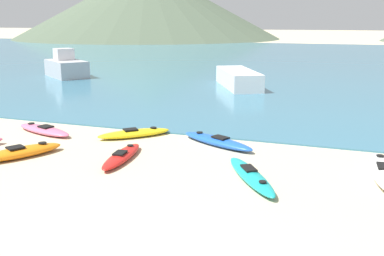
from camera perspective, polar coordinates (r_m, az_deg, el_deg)
bay_water at (r=50.63m, az=16.30°, el=8.24°), size 160.00×70.00×0.06m
far_hill_left at (r=110.03m, az=-5.65°, el=15.52°), size 62.03×62.03×16.29m
kayak_on_sand_0 at (r=18.16m, az=-18.31°, el=-0.22°), size 3.05×1.61×0.32m
kayak_on_sand_1 at (r=12.34m, az=7.45°, el=-5.99°), size 2.21×3.04×0.32m
kayak_on_sand_2 at (r=15.63m, az=3.20°, el=-1.66°), size 3.14×2.04×0.34m
kayak_on_sand_3 at (r=14.15m, az=-8.91°, el=-3.53°), size 0.96×2.86×0.30m
kayak_on_sand_4 at (r=13.60m, az=23.09°, el=-5.00°), size 0.85×3.26×0.39m
kayak_on_sand_5 at (r=16.82m, az=-7.35°, el=-0.67°), size 2.46×2.42×0.33m
kayak_on_sand_6 at (r=15.24m, az=-20.99°, el=-2.89°), size 1.93×2.77×0.38m
moored_boat_0 at (r=35.38m, az=-15.69°, el=7.46°), size 4.60×4.18×2.11m
moored_boat_2 at (r=29.07m, az=5.89°, el=6.27°), size 4.31×6.08×1.07m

